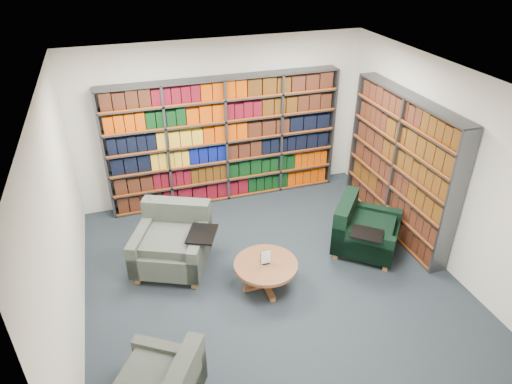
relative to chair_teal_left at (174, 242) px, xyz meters
name	(u,v)px	position (x,y,z in m)	size (l,w,h in m)	color
room_shell	(271,191)	(1.21, -0.72, 1.04)	(5.02, 5.02, 2.82)	black
bookshelf_back	(225,141)	(1.21, 1.62, 0.74)	(4.00, 0.28, 2.20)	#47494F
bookshelf_right	(400,166)	(3.55, -0.12, 0.74)	(0.28, 2.50, 2.20)	#47494F
chair_teal_left	(174,242)	(0.00, 0.00, 0.00)	(1.32, 1.30, 0.89)	#011B31
chair_green_right	(361,231)	(2.74, -0.54, -0.03)	(1.25, 1.25, 0.81)	black
coffee_table	(266,268)	(1.09, -0.92, -0.04)	(0.86, 0.86, 0.60)	brown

